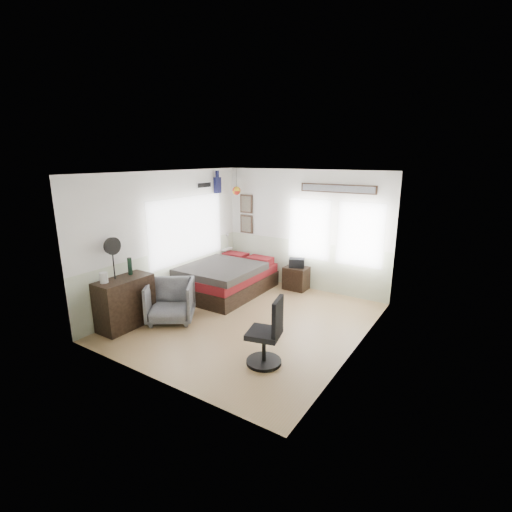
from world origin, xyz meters
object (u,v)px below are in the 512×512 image
(bed, at_px, (226,278))
(armchair, at_px, (171,301))
(dresser, at_px, (125,303))
(task_chair, at_px, (268,338))
(nightstand, at_px, (296,278))

(bed, height_order, armchair, armchair)
(dresser, distance_m, task_chair, 2.81)
(bed, bearing_deg, task_chair, -42.24)
(armchair, bearing_deg, bed, 55.46)
(nightstand, distance_m, task_chair, 3.32)
(task_chair, bearing_deg, bed, 124.38)
(dresser, relative_size, nightstand, 1.90)
(armchair, relative_size, task_chair, 0.80)
(dresser, height_order, nightstand, dresser)
(armchair, height_order, task_chair, task_chair)
(bed, relative_size, armchair, 2.54)
(bed, relative_size, dresser, 2.13)
(armchair, distance_m, task_chair, 2.32)
(bed, height_order, task_chair, task_chair)
(bed, relative_size, task_chair, 2.04)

